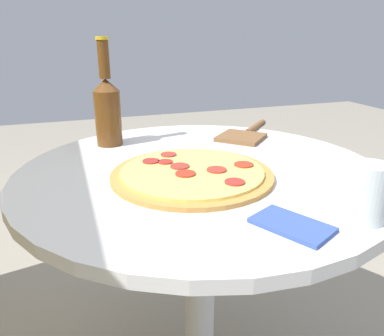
% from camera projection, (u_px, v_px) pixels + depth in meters
% --- Properties ---
extents(table, '(0.85, 0.85, 0.73)m').
position_uv_depth(table, '(200.00, 227.00, 0.93)').
color(table, silver).
rests_on(table, ground_plane).
extents(pizza, '(0.35, 0.35, 0.02)m').
position_uv_depth(pizza, '(192.00, 173.00, 0.82)').
color(pizza, '#B77F3D').
rests_on(pizza, table).
extents(beer_bottle, '(0.07, 0.07, 0.29)m').
position_uv_depth(beer_bottle, '(107.00, 107.00, 1.02)').
color(beer_bottle, '#563314').
rests_on(beer_bottle, table).
extents(pizza_paddle, '(0.25, 0.25, 0.02)m').
position_uv_depth(pizza_paddle, '(246.00, 134.00, 1.14)').
color(pizza_paddle, brown).
rests_on(pizza_paddle, table).
extents(drinking_glass, '(0.06, 0.06, 0.10)m').
position_uv_depth(drinking_glass, '(368.00, 193.00, 0.61)').
color(drinking_glass, silver).
rests_on(drinking_glass, table).
extents(napkin, '(0.14, 0.12, 0.01)m').
position_uv_depth(napkin, '(292.00, 225.00, 0.61)').
color(napkin, '#334C99').
rests_on(napkin, table).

